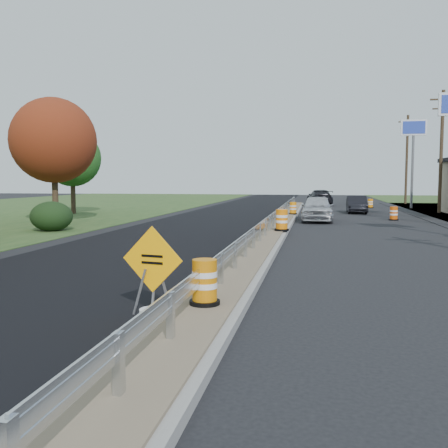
% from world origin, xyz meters
% --- Properties ---
extents(ground, '(140.00, 140.00, 0.00)m').
position_xyz_m(ground, '(0.00, 0.00, 0.00)').
color(ground, black).
rests_on(ground, ground).
extents(milled_overlay, '(7.20, 120.00, 0.01)m').
position_xyz_m(milled_overlay, '(-4.40, 10.00, 0.01)').
color(milled_overlay, black).
rests_on(milled_overlay, ground).
extents(median, '(1.60, 55.00, 0.23)m').
position_xyz_m(median, '(0.00, 8.00, 0.11)').
color(median, gray).
rests_on(median, ground).
extents(guardrail, '(0.10, 46.15, 0.72)m').
position_xyz_m(guardrail, '(0.00, 9.00, 0.73)').
color(guardrail, silver).
rests_on(guardrail, median).
extents(pylon_sign_north, '(2.20, 0.30, 7.90)m').
position_xyz_m(pylon_sign_north, '(10.50, 30.00, 6.48)').
color(pylon_sign_north, slate).
rests_on(pylon_sign_north, ground).
extents(utility_pole_nmid, '(1.90, 0.26, 9.40)m').
position_xyz_m(utility_pole_nmid, '(11.50, 24.00, 4.93)').
color(utility_pole_nmid, '#473523').
rests_on(utility_pole_nmid, ground).
extents(utility_pole_north, '(1.90, 0.26, 9.40)m').
position_xyz_m(utility_pole_north, '(11.50, 39.00, 4.93)').
color(utility_pole_north, '#473523').
rests_on(utility_pole_north, ground).
extents(hedge_north, '(2.09, 2.09, 1.52)m').
position_xyz_m(hedge_north, '(-11.00, 6.00, 0.76)').
color(hedge_north, black).
rests_on(hedge_north, ground).
extents(tree_near_red, '(4.95, 4.95, 7.35)m').
position_xyz_m(tree_near_red, '(-13.00, 10.00, 4.86)').
color(tree_near_red, '#473523').
rests_on(tree_near_red, ground).
extents(tree_near_back, '(4.29, 4.29, 6.37)m').
position_xyz_m(tree_near_back, '(-16.00, 18.00, 4.21)').
color(tree_near_back, '#473523').
rests_on(tree_near_back, ground).
extents(caution_sign, '(1.24, 0.52, 1.73)m').
position_xyz_m(caution_sign, '(-0.90, -8.16, 0.44)').
color(caution_sign, white).
rests_on(caution_sign, ground).
extents(barrel_median_near, '(0.59, 0.59, 0.86)m').
position_xyz_m(barrel_median_near, '(0.06, -7.94, 0.64)').
color(barrel_median_near, black).
rests_on(barrel_median_near, median).
extents(barrel_median_mid, '(0.67, 0.67, 0.99)m').
position_xyz_m(barrel_median_mid, '(0.55, 6.13, 0.70)').
color(barrel_median_mid, black).
rests_on(barrel_median_mid, median).
extents(barrel_median_far, '(0.56, 0.56, 0.83)m').
position_xyz_m(barrel_median_far, '(0.55, 17.45, 0.63)').
color(barrel_median_far, black).
rests_on(barrel_median_far, median).
extents(barrel_shoulder_mid, '(0.60, 0.60, 0.88)m').
position_xyz_m(barrel_shoulder_mid, '(7.00, 16.23, 0.42)').
color(barrel_shoulder_mid, black).
rests_on(barrel_shoulder_mid, ground).
extents(barrel_shoulder_far, '(0.57, 0.57, 0.84)m').
position_xyz_m(barrel_shoulder_far, '(7.00, 30.42, 0.40)').
color(barrel_shoulder_far, black).
rests_on(barrel_shoulder_far, ground).
extents(car_silver, '(1.92, 4.75, 1.62)m').
position_xyz_m(car_silver, '(2.18, 14.62, 0.81)').
color(car_silver, silver).
rests_on(car_silver, ground).
extents(car_dark_mid, '(1.46, 4.13, 1.36)m').
position_xyz_m(car_dark_mid, '(5.22, 23.13, 0.68)').
color(car_dark_mid, black).
rests_on(car_dark_mid, ground).
extents(car_dark_far, '(2.82, 5.60, 1.56)m').
position_xyz_m(car_dark_far, '(2.45, 35.30, 0.78)').
color(car_dark_far, black).
rests_on(car_dark_far, ground).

